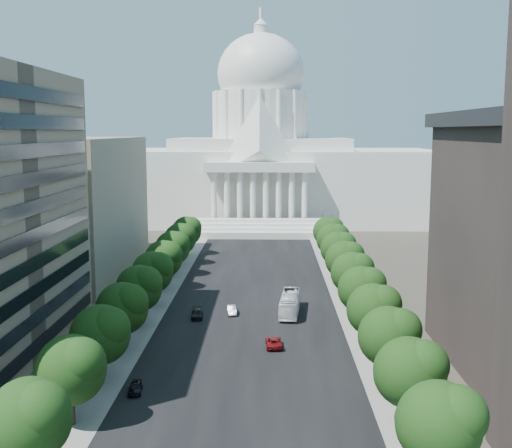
# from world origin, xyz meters

# --- Properties ---
(road_asphalt) EXTENTS (30.00, 260.00, 0.01)m
(road_asphalt) POSITION_xyz_m (0.00, 90.00, 0.00)
(road_asphalt) COLOR black
(road_asphalt) RESTS_ON ground
(sidewalk_left) EXTENTS (8.00, 260.00, 0.02)m
(sidewalk_left) POSITION_xyz_m (-19.00, 90.00, 0.00)
(sidewalk_left) COLOR gray
(sidewalk_left) RESTS_ON ground
(sidewalk_right) EXTENTS (8.00, 260.00, 0.02)m
(sidewalk_right) POSITION_xyz_m (19.00, 90.00, 0.00)
(sidewalk_right) COLOR gray
(sidewalk_right) RESTS_ON ground
(capitol) EXTENTS (120.00, 56.00, 73.00)m
(capitol) POSITION_xyz_m (0.00, 184.89, 20.01)
(capitol) COLOR white
(capitol) RESTS_ON ground
(office_block_left_far) EXTENTS (38.00, 52.00, 30.00)m
(office_block_left_far) POSITION_xyz_m (-48.00, 100.00, 15.00)
(office_block_left_far) COLOR gray
(office_block_left_far) RESTS_ON ground
(tree_l_a) EXTENTS (7.79, 7.60, 9.97)m
(tree_l_a) POSITION_xyz_m (-17.66, 11.81, 6.45)
(tree_l_a) COLOR #33261C
(tree_l_a) RESTS_ON ground
(tree_l_b) EXTENTS (7.79, 7.60, 9.97)m
(tree_l_b) POSITION_xyz_m (-17.66, 23.81, 6.45)
(tree_l_b) COLOR #33261C
(tree_l_b) RESTS_ON ground
(tree_l_c) EXTENTS (7.79, 7.60, 9.97)m
(tree_l_c) POSITION_xyz_m (-17.66, 35.81, 6.45)
(tree_l_c) COLOR #33261C
(tree_l_c) RESTS_ON ground
(tree_l_d) EXTENTS (7.79, 7.60, 9.97)m
(tree_l_d) POSITION_xyz_m (-17.66, 47.81, 6.45)
(tree_l_d) COLOR #33261C
(tree_l_d) RESTS_ON ground
(tree_l_e) EXTENTS (7.79, 7.60, 9.97)m
(tree_l_e) POSITION_xyz_m (-17.66, 59.81, 6.45)
(tree_l_e) COLOR #33261C
(tree_l_e) RESTS_ON ground
(tree_l_f) EXTENTS (7.79, 7.60, 9.97)m
(tree_l_f) POSITION_xyz_m (-17.66, 71.81, 6.45)
(tree_l_f) COLOR #33261C
(tree_l_f) RESTS_ON ground
(tree_l_g) EXTENTS (7.79, 7.60, 9.97)m
(tree_l_g) POSITION_xyz_m (-17.66, 83.81, 6.45)
(tree_l_g) COLOR #33261C
(tree_l_g) RESTS_ON ground
(tree_l_h) EXTENTS (7.79, 7.60, 9.97)m
(tree_l_h) POSITION_xyz_m (-17.66, 95.81, 6.45)
(tree_l_h) COLOR #33261C
(tree_l_h) RESTS_ON ground
(tree_l_i) EXTENTS (7.79, 7.60, 9.97)m
(tree_l_i) POSITION_xyz_m (-17.66, 107.81, 6.45)
(tree_l_i) COLOR #33261C
(tree_l_i) RESTS_ON ground
(tree_l_j) EXTENTS (7.79, 7.60, 9.97)m
(tree_l_j) POSITION_xyz_m (-17.66, 119.81, 6.45)
(tree_l_j) COLOR #33261C
(tree_l_j) RESTS_ON ground
(tree_r_a) EXTENTS (7.79, 7.60, 9.97)m
(tree_r_a) POSITION_xyz_m (18.34, 11.81, 6.45)
(tree_r_a) COLOR #33261C
(tree_r_a) RESTS_ON ground
(tree_r_b) EXTENTS (7.79, 7.60, 9.97)m
(tree_r_b) POSITION_xyz_m (18.34, 23.81, 6.45)
(tree_r_b) COLOR #33261C
(tree_r_b) RESTS_ON ground
(tree_r_c) EXTENTS (7.79, 7.60, 9.97)m
(tree_r_c) POSITION_xyz_m (18.34, 35.81, 6.45)
(tree_r_c) COLOR #33261C
(tree_r_c) RESTS_ON ground
(tree_r_d) EXTENTS (7.79, 7.60, 9.97)m
(tree_r_d) POSITION_xyz_m (18.34, 47.81, 6.45)
(tree_r_d) COLOR #33261C
(tree_r_d) RESTS_ON ground
(tree_r_e) EXTENTS (7.79, 7.60, 9.97)m
(tree_r_e) POSITION_xyz_m (18.34, 59.81, 6.45)
(tree_r_e) COLOR #33261C
(tree_r_e) RESTS_ON ground
(tree_r_f) EXTENTS (7.79, 7.60, 9.97)m
(tree_r_f) POSITION_xyz_m (18.34, 71.81, 6.45)
(tree_r_f) COLOR #33261C
(tree_r_f) RESTS_ON ground
(tree_r_g) EXTENTS (7.79, 7.60, 9.97)m
(tree_r_g) POSITION_xyz_m (18.34, 83.81, 6.45)
(tree_r_g) COLOR #33261C
(tree_r_g) RESTS_ON ground
(tree_r_h) EXTENTS (7.79, 7.60, 9.97)m
(tree_r_h) POSITION_xyz_m (18.34, 95.81, 6.45)
(tree_r_h) COLOR #33261C
(tree_r_h) RESTS_ON ground
(tree_r_i) EXTENTS (7.79, 7.60, 9.97)m
(tree_r_i) POSITION_xyz_m (18.34, 107.81, 6.45)
(tree_r_i) COLOR #33261C
(tree_r_i) RESTS_ON ground
(tree_r_j) EXTENTS (7.79, 7.60, 9.97)m
(tree_r_j) POSITION_xyz_m (18.34, 119.81, 6.45)
(tree_r_j) COLOR #33261C
(tree_r_j) RESTS_ON ground
(streetlight_a) EXTENTS (2.61, 0.44, 9.00)m
(streetlight_a) POSITION_xyz_m (19.90, 10.00, 5.82)
(streetlight_a) COLOR gray
(streetlight_a) RESTS_ON ground
(streetlight_b) EXTENTS (2.61, 0.44, 9.00)m
(streetlight_b) POSITION_xyz_m (19.90, 35.00, 5.82)
(streetlight_b) COLOR gray
(streetlight_b) RESTS_ON ground
(streetlight_c) EXTENTS (2.61, 0.44, 9.00)m
(streetlight_c) POSITION_xyz_m (19.90, 60.00, 5.82)
(streetlight_c) COLOR gray
(streetlight_c) RESTS_ON ground
(streetlight_d) EXTENTS (2.61, 0.44, 9.00)m
(streetlight_d) POSITION_xyz_m (19.90, 85.00, 5.82)
(streetlight_d) COLOR gray
(streetlight_d) RESTS_ON ground
(streetlight_e) EXTENTS (2.61, 0.44, 9.00)m
(streetlight_e) POSITION_xyz_m (19.90, 110.00, 5.82)
(streetlight_e) COLOR gray
(streetlight_e) RESTS_ON ground
(streetlight_f) EXTENTS (2.61, 0.44, 9.00)m
(streetlight_f) POSITION_xyz_m (19.90, 135.00, 5.82)
(streetlight_f) COLOR gray
(streetlight_f) RESTS_ON ground
(car_dark_a) EXTENTS (1.89, 3.99, 1.32)m
(car_dark_a) POSITION_xyz_m (-13.01, 32.57, 0.66)
(car_dark_a) COLOR black
(car_dark_a) RESTS_ON ground
(car_silver) EXTENTS (2.06, 4.45, 1.41)m
(car_silver) POSITION_xyz_m (-3.35, 66.55, 0.71)
(car_silver) COLOR #A5A8AD
(car_silver) RESTS_ON ground
(car_red) EXTENTS (2.58, 5.13, 1.39)m
(car_red) POSITION_xyz_m (3.88, 49.52, 0.70)
(car_red) COLOR maroon
(car_red) RESTS_ON ground
(car_dark_b) EXTENTS (2.31, 4.90, 1.38)m
(car_dark_b) POSITION_xyz_m (-9.06, 64.10, 0.69)
(car_dark_b) COLOR black
(car_dark_b) RESTS_ON ground
(city_bus) EXTENTS (4.19, 13.04, 3.57)m
(city_bus) POSITION_xyz_m (6.79, 67.14, 1.78)
(city_bus) COLOR silver
(city_bus) RESTS_ON ground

